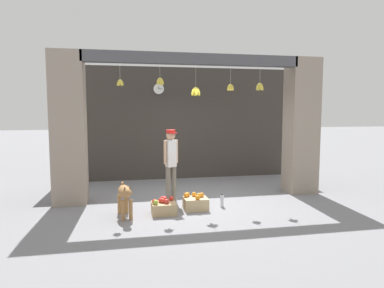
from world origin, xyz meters
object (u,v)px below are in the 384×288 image
shopkeeper (171,160)px  water_bottle (222,201)px  dog (125,194)px  wall_clock (159,89)px  fruit_crate_apples (164,207)px  fruit_crate_oranges (195,203)px

shopkeeper → water_bottle: (1.00, -0.61, -0.81)m
dog → wall_clock: size_ratio=2.68×
dog → shopkeeper: (1.01, 0.93, 0.49)m
fruit_crate_apples → wall_clock: wall_clock is taller
water_bottle → shopkeeper: bearing=148.5°
dog → fruit_crate_apples: (0.74, 0.08, -0.31)m
dog → fruit_crate_apples: size_ratio=1.83×
shopkeeper → water_bottle: 1.42m
water_bottle → wall_clock: (-1.00, 3.15, 2.51)m
shopkeeper → fruit_crate_apples: shopkeeper is taller
shopkeeper → water_bottle: shopkeeper is taller
shopkeeper → wall_clock: 3.05m
dog → wall_clock: bearing=154.6°
shopkeeper → fruit_crate_apples: bearing=54.2°
fruit_crate_oranges → wall_clock: wall_clock is taller
dog → fruit_crate_oranges: (1.42, 0.24, -0.31)m
shopkeeper → dog: bearing=24.2°
shopkeeper → fruit_crate_oranges: bearing=102.0°
shopkeeper → fruit_crate_oranges: size_ratio=3.35×
shopkeeper → water_bottle: size_ratio=5.86×
shopkeeper → wall_clock: bearing=-108.5°
water_bottle → dog: bearing=-170.8°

